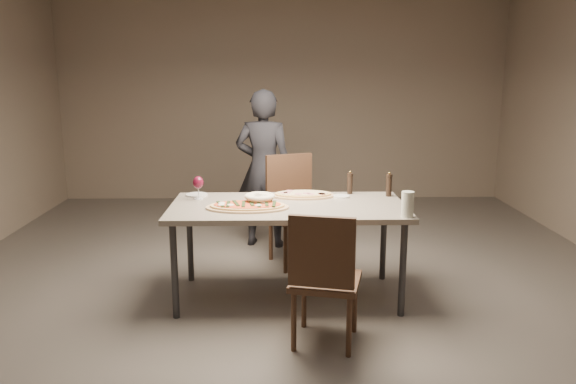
{
  "coord_description": "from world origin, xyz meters",
  "views": [
    {
      "loc": [
        -0.09,
        -4.18,
        1.77
      ],
      "look_at": [
        0.0,
        0.0,
        0.85
      ],
      "focal_mm": 35.0,
      "sensor_mm": 36.0,
      "label": 1
    }
  ],
  "objects_px": {
    "chair_far": "(294,203)",
    "diner": "(264,169)",
    "bread_basket": "(260,198)",
    "dining_table": "(288,212)",
    "chair_near": "(324,273)",
    "pepper_mill_left": "(350,183)",
    "zucchini_pizza": "(247,206)",
    "carafe": "(408,204)",
    "ham_pizza": "(303,195)"
  },
  "relations": [
    {
      "from": "chair_far",
      "to": "zucchini_pizza",
      "type": "bearing_deg",
      "value": 48.46
    },
    {
      "from": "zucchini_pizza",
      "to": "bread_basket",
      "type": "height_order",
      "value": "bread_basket"
    },
    {
      "from": "ham_pizza",
      "to": "pepper_mill_left",
      "type": "bearing_deg",
      "value": 31.52
    },
    {
      "from": "chair_near",
      "to": "chair_far",
      "type": "bearing_deg",
      "value": 108.21
    },
    {
      "from": "zucchini_pizza",
      "to": "diner",
      "type": "relative_size",
      "value": 0.39
    },
    {
      "from": "pepper_mill_left",
      "to": "chair_far",
      "type": "relative_size",
      "value": 0.19
    },
    {
      "from": "chair_near",
      "to": "chair_far",
      "type": "xyz_separation_m",
      "value": [
        -0.14,
        1.7,
        0.05
      ]
    },
    {
      "from": "chair_far",
      "to": "ham_pizza",
      "type": "bearing_deg",
      "value": 75.35
    },
    {
      "from": "bread_basket",
      "to": "pepper_mill_left",
      "type": "height_order",
      "value": "pepper_mill_left"
    },
    {
      "from": "ham_pizza",
      "to": "chair_near",
      "type": "distance_m",
      "value": 1.15
    },
    {
      "from": "diner",
      "to": "ham_pizza",
      "type": "bearing_deg",
      "value": 119.78
    },
    {
      "from": "dining_table",
      "to": "carafe",
      "type": "xyz_separation_m",
      "value": [
        0.83,
        -0.38,
        0.15
      ]
    },
    {
      "from": "chair_far",
      "to": "chair_near",
      "type": "bearing_deg",
      "value": 74.35
    },
    {
      "from": "pepper_mill_left",
      "to": "diner",
      "type": "distance_m",
      "value": 1.22
    },
    {
      "from": "chair_far",
      "to": "bread_basket",
      "type": "bearing_deg",
      "value": 51.2
    },
    {
      "from": "chair_far",
      "to": "carafe",
      "type": "bearing_deg",
      "value": 101.06
    },
    {
      "from": "zucchini_pizza",
      "to": "bread_basket",
      "type": "xyz_separation_m",
      "value": [
        0.09,
        0.11,
        0.03
      ]
    },
    {
      "from": "carafe",
      "to": "diner",
      "type": "xyz_separation_m",
      "value": [
        -1.04,
        1.73,
        -0.05
      ]
    },
    {
      "from": "dining_table",
      "to": "bread_basket",
      "type": "height_order",
      "value": "bread_basket"
    },
    {
      "from": "bread_basket",
      "to": "chair_far",
      "type": "xyz_separation_m",
      "value": [
        0.29,
        0.86,
        -0.24
      ]
    },
    {
      "from": "dining_table",
      "to": "bread_basket",
      "type": "bearing_deg",
      "value": 179.1
    },
    {
      "from": "dining_table",
      "to": "zucchini_pizza",
      "type": "bearing_deg",
      "value": -160.44
    },
    {
      "from": "ham_pizza",
      "to": "pepper_mill_left",
      "type": "height_order",
      "value": "pepper_mill_left"
    },
    {
      "from": "ham_pizza",
      "to": "carafe",
      "type": "distance_m",
      "value": 0.97
    },
    {
      "from": "bread_basket",
      "to": "diner",
      "type": "height_order",
      "value": "diner"
    },
    {
      "from": "chair_far",
      "to": "diner",
      "type": "relative_size",
      "value": 0.63
    },
    {
      "from": "dining_table",
      "to": "chair_far",
      "type": "relative_size",
      "value": 1.81
    },
    {
      "from": "chair_far",
      "to": "diner",
      "type": "distance_m",
      "value": 0.61
    },
    {
      "from": "ham_pizza",
      "to": "bread_basket",
      "type": "bearing_deg",
      "value": -124.19
    },
    {
      "from": "carafe",
      "to": "chair_near",
      "type": "xyz_separation_m",
      "value": [
        -0.62,
        -0.46,
        -0.33
      ]
    },
    {
      "from": "dining_table",
      "to": "chair_near",
      "type": "distance_m",
      "value": 0.88
    },
    {
      "from": "ham_pizza",
      "to": "dining_table",
      "type": "bearing_deg",
      "value": -97.55
    },
    {
      "from": "pepper_mill_left",
      "to": "bread_basket",
      "type": "bearing_deg",
      "value": -153.06
    },
    {
      "from": "bread_basket",
      "to": "chair_far",
      "type": "relative_size",
      "value": 0.23
    },
    {
      "from": "bread_basket",
      "to": "chair_far",
      "type": "height_order",
      "value": "chair_far"
    },
    {
      "from": "bread_basket",
      "to": "chair_near",
      "type": "xyz_separation_m",
      "value": [
        0.43,
        -0.84,
        -0.29
      ]
    },
    {
      "from": "pepper_mill_left",
      "to": "carafe",
      "type": "height_order",
      "value": "pepper_mill_left"
    },
    {
      "from": "bread_basket",
      "to": "chair_far",
      "type": "distance_m",
      "value": 0.94
    },
    {
      "from": "ham_pizza",
      "to": "carafe",
      "type": "relative_size",
      "value": 2.81
    },
    {
      "from": "zucchini_pizza",
      "to": "ham_pizza",
      "type": "distance_m",
      "value": 0.58
    },
    {
      "from": "dining_table",
      "to": "bread_basket",
      "type": "distance_m",
      "value": 0.24
    },
    {
      "from": "zucchini_pizza",
      "to": "diner",
      "type": "distance_m",
      "value": 1.47
    },
    {
      "from": "pepper_mill_left",
      "to": "chair_near",
      "type": "bearing_deg",
      "value": -104.49
    },
    {
      "from": "bread_basket",
      "to": "dining_table",
      "type": "bearing_deg",
      "value": -0.9
    },
    {
      "from": "carafe",
      "to": "ham_pizza",
      "type": "bearing_deg",
      "value": 136.75
    },
    {
      "from": "bread_basket",
      "to": "chair_near",
      "type": "bearing_deg",
      "value": -63.05
    },
    {
      "from": "pepper_mill_left",
      "to": "zucchini_pizza",
      "type": "bearing_deg",
      "value": -149.52
    },
    {
      "from": "carafe",
      "to": "chair_far",
      "type": "height_order",
      "value": "chair_far"
    },
    {
      "from": "chair_near",
      "to": "bread_basket",
      "type": "bearing_deg",
      "value": 130.5
    },
    {
      "from": "ham_pizza",
      "to": "chair_near",
      "type": "xyz_separation_m",
      "value": [
        0.08,
        -1.12,
        -0.26
      ]
    }
  ]
}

